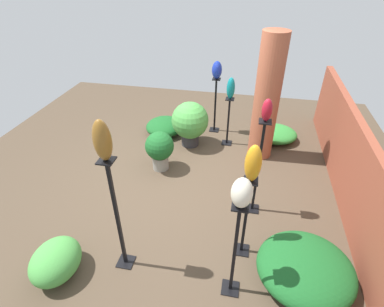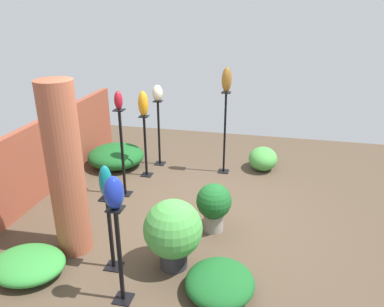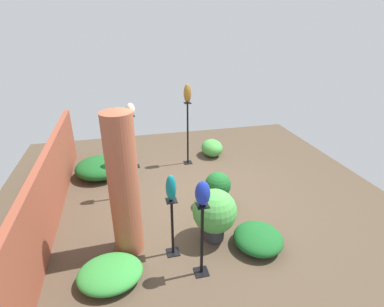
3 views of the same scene
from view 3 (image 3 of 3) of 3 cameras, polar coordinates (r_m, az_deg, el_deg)
name	(u,v)px [view 3 (image 3 of 3)]	position (r m, az deg, el deg)	size (l,w,h in m)	color
ground_plane	(196,200)	(6.16, 0.67, -8.84)	(8.00, 8.00, 0.00)	#4C3D2D
brick_wall_back	(50,188)	(5.85, -25.37, -6.04)	(5.60, 0.12, 1.28)	brown
brick_pillar	(124,187)	(4.47, -12.87, -6.33)	(0.44, 0.44, 2.26)	#9E5138
pedestal_bronze	(188,136)	(7.37, -0.83, 3.32)	(0.20, 0.20, 1.57)	black
pedestal_teal	(172,230)	(4.69, -3.76, -14.33)	(0.20, 0.20, 0.98)	black
pedestal_ruby	(127,167)	(6.06, -12.25, -2.45)	(0.20, 0.20, 1.50)	black
pedestal_amber	(131,157)	(6.85, -11.48, -0.61)	(0.20, 0.20, 1.17)	black
pedestal_cobalt	(202,243)	(4.31, 1.88, -16.74)	(0.20, 0.20, 1.17)	black
pedestal_ivory	(134,144)	(7.35, -11.07, 1.76)	(0.20, 0.20, 1.31)	black
art_vase_bronze	(187,93)	(7.06, -0.88, 11.38)	(0.16, 0.18, 0.44)	brown
art_vase_teal	(171,188)	(4.27, -4.03, -6.56)	(0.14, 0.15, 0.41)	#0F727A
art_vase_ruby	(123,121)	(5.71, -13.09, 6.14)	(0.14, 0.13, 0.30)	maroon
art_vase_amber	(128,120)	(6.55, -12.10, 6.25)	(0.17, 0.18, 0.45)	orange
art_vase_cobalt	(203,193)	(3.83, 2.04, -7.60)	(0.21, 0.20, 0.35)	#192D9E
art_vase_ivory	(131,110)	(7.07, -11.63, 8.21)	(0.22, 0.20, 0.30)	beige
potted_plant_front_right	(215,213)	(4.93, 4.32, -11.15)	(0.72, 0.72, 0.90)	#2D2D33
potted_plant_mid_right	(218,187)	(5.79, 4.93, -6.38)	(0.50, 0.50, 0.72)	gray
foliage_bed_east	(110,273)	(4.61, -15.32, -21.15)	(0.76, 0.90, 0.28)	#338C38
foliage_bed_west	(258,238)	(5.09, 12.49, -15.51)	(0.83, 0.78, 0.30)	#195923
foliage_bed_center	(100,167)	(7.28, -17.16, -2.55)	(1.08, 1.11, 0.42)	#195923
foliage_bed_rear	(212,148)	(8.00, 3.82, 1.08)	(0.67, 0.55, 0.44)	#479942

